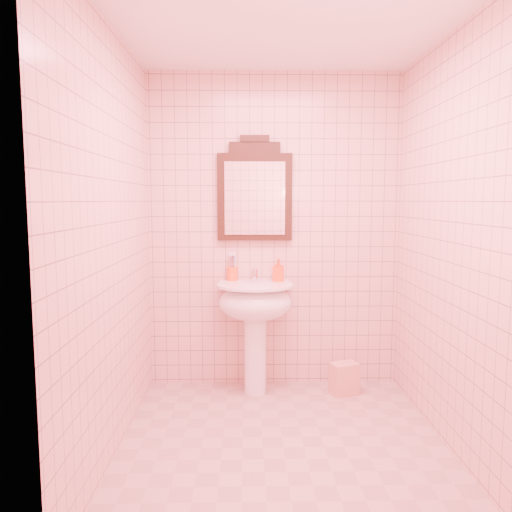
{
  "coord_description": "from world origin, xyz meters",
  "views": [
    {
      "loc": [
        -0.22,
        -2.89,
        1.5
      ],
      "look_at": [
        -0.16,
        0.55,
        1.12
      ],
      "focal_mm": 35.0,
      "sensor_mm": 36.0,
      "label": 1
    }
  ],
  "objects_px": {
    "pedestal_sink": "(255,310)",
    "mirror": "(255,192)",
    "towel": "(344,379)",
    "toothbrush_cup": "(232,273)",
    "soap_dispenser": "(278,270)"
  },
  "relations": [
    {
      "from": "toothbrush_cup",
      "to": "soap_dispenser",
      "type": "bearing_deg",
      "value": -6.66
    },
    {
      "from": "mirror",
      "to": "soap_dispenser",
      "type": "distance_m",
      "value": 0.64
    },
    {
      "from": "pedestal_sink",
      "to": "soap_dispenser",
      "type": "height_order",
      "value": "soap_dispenser"
    },
    {
      "from": "mirror",
      "to": "toothbrush_cup",
      "type": "distance_m",
      "value": 0.67
    },
    {
      "from": "pedestal_sink",
      "to": "toothbrush_cup",
      "type": "relative_size",
      "value": 4.26
    },
    {
      "from": "toothbrush_cup",
      "to": "towel",
      "type": "xyz_separation_m",
      "value": [
        0.87,
        -0.21,
        -0.8
      ]
    },
    {
      "from": "pedestal_sink",
      "to": "soap_dispenser",
      "type": "distance_m",
      "value": 0.37
    },
    {
      "from": "pedestal_sink",
      "to": "mirror",
      "type": "relative_size",
      "value": 1.05
    },
    {
      "from": "pedestal_sink",
      "to": "mirror",
      "type": "bearing_deg",
      "value": 90.0
    },
    {
      "from": "soap_dispenser",
      "to": "toothbrush_cup",
      "type": "bearing_deg",
      "value": -176.03
    },
    {
      "from": "mirror",
      "to": "towel",
      "type": "relative_size",
      "value": 3.32
    },
    {
      "from": "mirror",
      "to": "toothbrush_cup",
      "type": "relative_size",
      "value": 4.05
    },
    {
      "from": "toothbrush_cup",
      "to": "pedestal_sink",
      "type": "bearing_deg",
      "value": -43.67
    },
    {
      "from": "toothbrush_cup",
      "to": "mirror",
      "type": "bearing_deg",
      "value": 8.93
    },
    {
      "from": "towel",
      "to": "soap_dispenser",
      "type": "bearing_deg",
      "value": 161.75
    }
  ]
}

